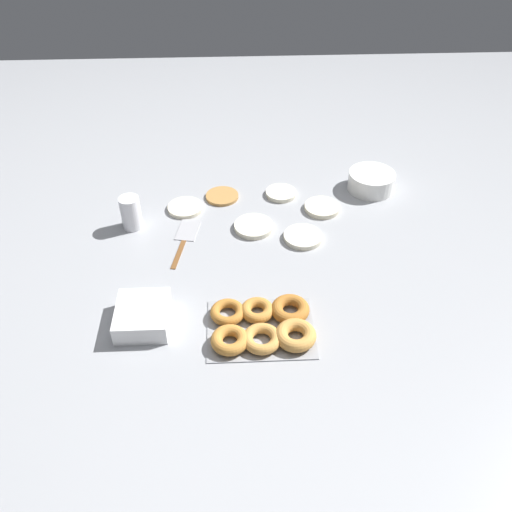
% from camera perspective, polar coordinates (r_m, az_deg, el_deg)
% --- Properties ---
extents(ground_plane, '(3.00, 3.00, 0.00)m').
position_cam_1_polar(ground_plane, '(1.59, -0.14, 1.40)').
color(ground_plane, '#9EA0A5').
extents(pancake_0, '(0.11, 0.11, 0.02)m').
position_cam_1_polar(pancake_0, '(1.73, 6.97, 5.08)').
color(pancake_0, beige).
rests_on(pancake_0, ground_plane).
extents(pancake_1, '(0.12, 0.12, 0.02)m').
position_cam_1_polar(pancake_1, '(1.64, -0.42, 3.12)').
color(pancake_1, silver).
rests_on(pancake_1, ground_plane).
extents(pancake_2, '(0.11, 0.11, 0.01)m').
position_cam_1_polar(pancake_2, '(1.74, -7.45, 5.07)').
color(pancake_2, beige).
rests_on(pancake_2, ground_plane).
extents(pancake_3, '(0.11, 0.11, 0.02)m').
position_cam_1_polar(pancake_3, '(1.61, 4.97, 2.02)').
color(pancake_3, silver).
rests_on(pancake_3, ground_plane).
extents(pancake_4, '(0.11, 0.11, 0.01)m').
position_cam_1_polar(pancake_4, '(1.78, -3.59, 6.30)').
color(pancake_4, '#B27F42').
rests_on(pancake_4, ground_plane).
extents(pancake_5, '(0.10, 0.10, 0.01)m').
position_cam_1_polar(pancake_5, '(1.79, 2.65, 6.63)').
color(pancake_5, silver).
rests_on(pancake_5, ground_plane).
extents(donut_tray, '(0.26, 0.20, 0.04)m').
position_cam_1_polar(donut_tray, '(1.33, 0.79, -7.34)').
color(donut_tray, '#93969B').
rests_on(donut_tray, ground_plane).
extents(batter_bowl, '(0.15, 0.15, 0.06)m').
position_cam_1_polar(batter_bowl, '(1.85, 12.04, 7.72)').
color(batter_bowl, white).
rests_on(batter_bowl, ground_plane).
extents(container_stack, '(0.13, 0.14, 0.05)m').
position_cam_1_polar(container_stack, '(1.37, -11.84, -6.18)').
color(container_stack, white).
rests_on(container_stack, ground_plane).
extents(paper_cup, '(0.06, 0.06, 0.10)m').
position_cam_1_polar(paper_cup, '(1.67, -13.04, 4.47)').
color(paper_cup, white).
rests_on(paper_cup, ground_plane).
extents(spatula, '(0.08, 0.23, 0.01)m').
position_cam_1_polar(spatula, '(1.63, -7.38, 2.23)').
color(spatula, brown).
rests_on(spatula, ground_plane).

